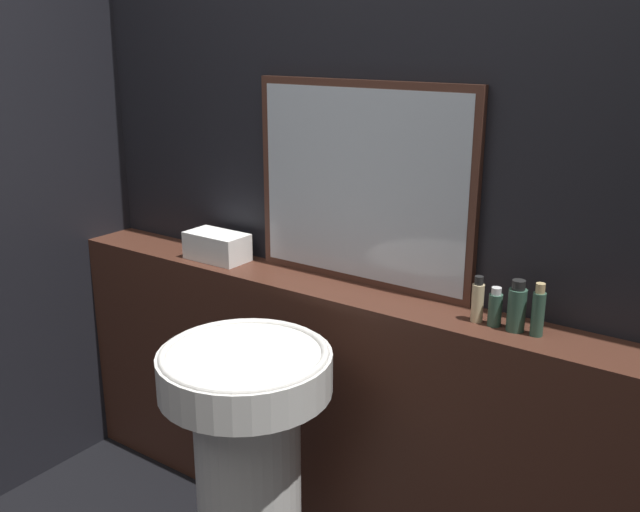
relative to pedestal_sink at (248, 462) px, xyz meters
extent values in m
cube|color=black|center=(-0.03, 0.63, 0.72)|extent=(8.00, 0.06, 2.50)
cube|color=#422319|center=(-0.03, 0.49, -0.06)|extent=(2.34, 0.23, 0.95)
cylinder|color=silver|center=(0.00, 0.00, -0.14)|extent=(0.32, 0.32, 0.77)
cylinder|color=silver|center=(0.00, 0.00, 0.30)|extent=(0.51, 0.51, 0.12)
torus|color=silver|center=(0.00, 0.00, 0.36)|extent=(0.49, 0.49, 0.02)
cube|color=#47281E|center=(0.02, 0.59, 0.76)|extent=(0.83, 0.03, 0.69)
cube|color=#B2BCC6|center=(0.02, 0.58, 0.76)|extent=(0.78, 0.02, 0.64)
cube|color=white|center=(-0.56, 0.49, 0.47)|extent=(0.24, 0.13, 0.10)
cylinder|color=#C6B284|center=(0.50, 0.49, 0.47)|extent=(0.04, 0.04, 0.12)
cylinder|color=black|center=(0.50, 0.49, 0.54)|extent=(0.03, 0.03, 0.03)
cylinder|color=#2D4C3D|center=(0.55, 0.49, 0.46)|extent=(0.04, 0.04, 0.10)
cylinder|color=silver|center=(0.55, 0.49, 0.52)|extent=(0.03, 0.03, 0.02)
cylinder|color=#2D4C3D|center=(0.62, 0.49, 0.48)|extent=(0.05, 0.05, 0.13)
cylinder|color=black|center=(0.62, 0.49, 0.56)|extent=(0.04, 0.04, 0.03)
cylinder|color=#2D4C3D|center=(0.68, 0.49, 0.48)|extent=(0.04, 0.04, 0.13)
cylinder|color=tan|center=(0.68, 0.49, 0.56)|extent=(0.03, 0.03, 0.03)
camera|label=1|loc=(1.26, -1.40, 1.24)|focal=40.00mm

